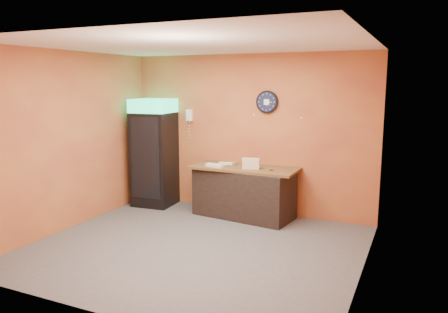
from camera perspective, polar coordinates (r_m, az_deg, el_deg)
The scene contains 15 objects.
floor at distance 6.33m, azimuth -3.68°, elevation -11.73°, with size 4.50×4.50×0.00m, color #47474C.
back_wall at distance 7.77m, azimuth 3.23°, elevation 2.94°, with size 4.50×0.02×2.80m, color #B97334.
left_wall at distance 7.30m, azimuth -19.55°, elevation 1.96°, with size 0.02×4.00×2.80m, color #B97334.
right_wall at distance 5.29m, azimuth 18.13°, elevation -0.71°, with size 0.02×4.00×2.80m, color #B97334.
ceiling at distance 5.92m, azimuth -3.98°, elevation 14.40°, with size 4.50×4.00×0.02m, color white.
beverage_cooler at distance 8.29m, azimuth -9.21°, elevation 0.33°, with size 0.76×0.77×2.01m.
prep_counter at distance 7.58m, azimuth 2.62°, elevation -4.78°, with size 1.68×0.74×0.84m, color black.
wall_clock at distance 7.57m, azimuth 5.65°, elevation 7.11°, with size 0.39×0.06×0.39m.
wall_phone at distance 8.19m, azimuth -4.55°, elevation 5.38°, with size 0.12×0.10×0.22m.
butcher_paper at distance 7.49m, azimuth 2.64°, elevation -1.52°, with size 1.83×0.77×0.04m, color brown.
sub_roll_stack at distance 7.30m, azimuth 3.54°, elevation -0.94°, with size 0.30×0.16×0.18m.
wrapped_sandwich_left at distance 7.54m, azimuth -1.29°, elevation -1.11°, with size 0.30×0.12×0.04m, color silver.
wrapped_sandwich_mid at distance 7.45m, azimuth -1.14°, elevation -1.24°, with size 0.28×0.11×0.04m, color silver.
wrapped_sandwich_right at distance 7.66m, azimuth 0.41°, elevation -0.94°, with size 0.29×0.12×0.04m, color silver.
kitchen_tool at distance 7.53m, azimuth 1.29°, elevation -1.05°, with size 0.06×0.06×0.06m, color silver.
Camera 1 is at (2.82, -5.18, 2.31)m, focal length 35.00 mm.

